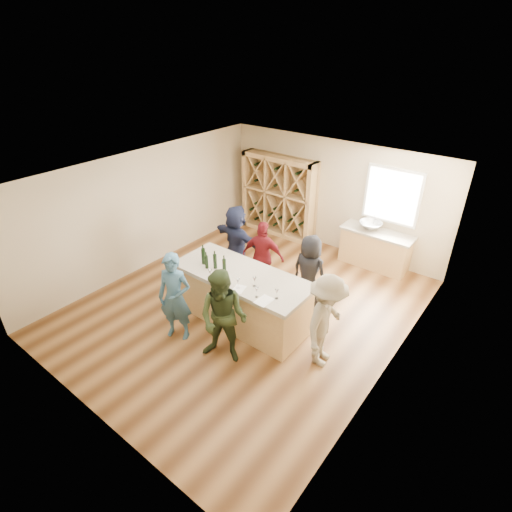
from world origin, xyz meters
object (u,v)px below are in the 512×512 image
Objects in this scene: person_far_right at (309,272)px; person_far_mid at (263,256)px; person_near_right at (223,318)px; wine_bottle_a at (204,256)px; person_far_left at (237,241)px; sink at (370,226)px; person_near_left at (175,297)px; wine_bottle_e at (224,266)px; wine_bottle_b at (207,262)px; person_server at (326,321)px; wine_bottle_c at (215,261)px; wine_rack at (279,196)px; tasting_counter_base at (242,299)px.

person_far_mid is at bearing 7.30° from person_far_right.
wine_bottle_a is at bearing 127.75° from person_near_right.
sink is at bearing -128.33° from person_far_left.
wine_bottle_e is at bearing 44.28° from person_near_left.
person_far_left reaches higher than person_far_right.
person_near_left is at bearing 62.04° from person_far_right.
wine_bottle_b is 0.15× the size of person_server.
person_far_mid reaches higher than sink.
person_far_mid is at bearing 71.35° from wine_bottle_a.
wine_bottle_c is at bearing 59.29° from person_near_left.
wine_rack is at bearing 105.24° from wine_bottle_b.
person_server reaches higher than wine_bottle_e.
wine_bottle_b is 0.91× the size of wine_bottle_c.
sink is 3.19m from person_far_left.
person_far_right is at bearing 42.37° from wine_bottle_a.
person_far_right is at bearing 33.03° from person_server.
person_server is at bearing -46.18° from wine_rack.
person_far_right is (-1.09, 1.27, -0.07)m from person_server.
wine_bottle_e is (-1.25, -3.77, 0.21)m from sink.
wine_bottle_a is at bearing 76.78° from person_near_left.
person_far_left is (-1.97, 0.06, 0.05)m from person_far_right.
tasting_counter_base is (-0.97, -3.60, -0.51)m from sink.
person_far_right is (1.10, 0.09, -0.01)m from person_far_mid.
person_near_left is at bearing 166.22° from person_near_right.
wine_bottle_e is (0.26, -0.02, -0.00)m from wine_bottle_c.
person_far_right reaches higher than wine_bottle_b.
person_server is 1.09× the size of person_far_right.
wine_bottle_c is (-0.53, -0.15, 0.73)m from tasting_counter_base.
wine_bottle_a is at bearing 179.22° from wine_bottle_e.
tasting_counter_base is 1.50× the size of person_near_left.
person_near_right is at bearing -18.27° from person_near_left.
person_server reaches higher than tasting_counter_base.
person_far_left is (-0.96, 1.48, -0.38)m from wine_bottle_e.
person_far_mid is (-0.80, 2.16, -0.08)m from person_near_right.
tasting_counter_base is at bearing -105.15° from sink.
person_near_left is (1.07, -4.76, -0.23)m from wine_rack.
person_server reaches higher than person_far_left.
tasting_counter_base is 1.53× the size of person_far_left.
wine_bottle_e is 0.17× the size of person_near_right.
wine_rack reaches higher than person_near_right.
wine_bottle_b is (0.16, -0.08, -0.03)m from wine_bottle_a.
person_far_right reaches higher than tasting_counter_base.
person_near_right is at bearing 85.11° from person_far_right.
tasting_counter_base is at bearing 81.76° from person_server.
person_server reaches higher than wine_bottle_a.
sink is 4.04m from wine_bottle_c.
wine_bottle_b is (-0.66, -0.25, 0.71)m from tasting_counter_base.
person_near_right reaches higher than wine_bottle_e.
tasting_counter_base is 1.85m from person_server.
wine_rack reaches higher than wine_bottle_c.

